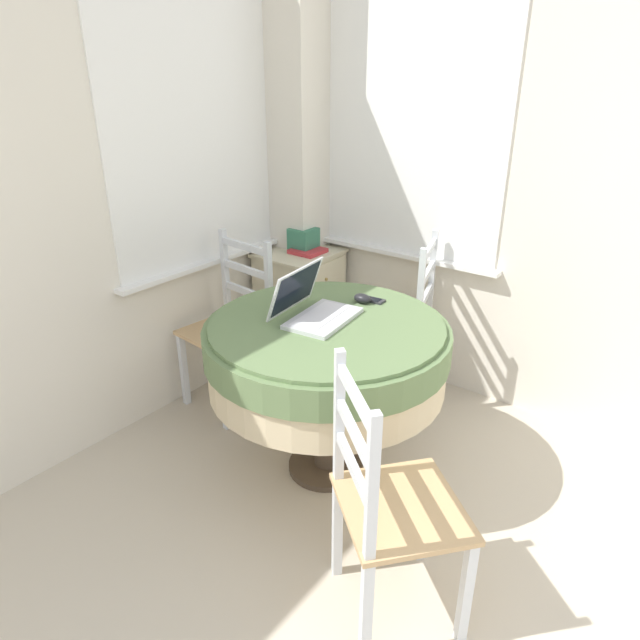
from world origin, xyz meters
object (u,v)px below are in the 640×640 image
(corner_cabinet, at_px, (300,306))
(dining_chair_camera_near, at_px, (389,506))
(cell_phone, at_px, (373,300))
(book_on_cabinet, at_px, (308,251))
(computer_mouse, at_px, (362,298))
(dining_chair_near_back_window, at_px, (231,328))
(storage_box, at_px, (303,239))
(round_dining_table, at_px, (327,352))
(laptop, at_px, (313,308))
(dining_chair_near_right_window, at_px, (401,323))

(corner_cabinet, bearing_deg, dining_chair_camera_near, -132.44)
(cell_phone, bearing_deg, book_on_cabinet, 57.25)
(book_on_cabinet, bearing_deg, computer_mouse, -126.17)
(dining_chair_near_back_window, xyz_separation_m, storage_box, (0.69, 0.04, 0.34))
(dining_chair_near_back_window, height_order, dining_chair_camera_near, same)
(corner_cabinet, height_order, book_on_cabinet, book_on_cabinet)
(round_dining_table, relative_size, book_on_cabinet, 5.81)
(laptop, height_order, storage_box, laptop)
(storage_box, relative_size, book_on_cabinet, 0.80)
(round_dining_table, relative_size, laptop, 2.83)
(dining_chair_near_back_window, distance_m, corner_cabinet, 0.66)
(dining_chair_near_right_window, relative_size, storage_box, 6.51)
(dining_chair_near_back_window, distance_m, book_on_cabinet, 0.72)
(computer_mouse, relative_size, book_on_cabinet, 0.47)
(cell_phone, height_order, dining_chair_near_right_window, dining_chair_near_right_window)
(round_dining_table, bearing_deg, cell_phone, -4.78)
(dining_chair_near_back_window, height_order, dining_chair_near_right_window, same)
(storage_box, bearing_deg, dining_chair_near_back_window, -177.01)
(dining_chair_near_back_window, distance_m, dining_chair_near_right_window, 0.95)
(dining_chair_near_back_window, relative_size, corner_cabinet, 1.31)
(cell_phone, relative_size, dining_chair_near_back_window, 0.12)
(round_dining_table, distance_m, dining_chair_near_right_window, 0.83)
(round_dining_table, height_order, dining_chair_near_back_window, dining_chair_near_back_window)
(corner_cabinet, bearing_deg, dining_chair_near_right_window, -91.85)
(laptop, relative_size, dining_chair_near_right_window, 0.39)
(computer_mouse, distance_m, dining_chair_near_back_window, 0.86)
(laptop, xyz_separation_m, dining_chair_near_back_window, (0.17, 0.71, -0.36))
(computer_mouse, distance_m, book_on_cabinet, 0.95)
(corner_cabinet, bearing_deg, round_dining_table, -135.16)
(dining_chair_near_right_window, bearing_deg, laptop, 179.89)
(computer_mouse, distance_m, corner_cabinet, 1.08)
(dining_chair_camera_near, bearing_deg, cell_phone, 35.92)
(round_dining_table, bearing_deg, book_on_cabinet, 42.46)
(dining_chair_camera_near, xyz_separation_m, book_on_cabinet, (1.33, 1.39, 0.28))
(round_dining_table, relative_size, dining_chair_camera_near, 1.12)
(cell_phone, xyz_separation_m, storage_box, (0.53, 0.85, 0.02))
(round_dining_table, relative_size, cell_phone, 9.70)
(cell_phone, bearing_deg, dining_chair_camera_near, -144.08)
(book_on_cabinet, bearing_deg, cell_phone, -122.75)
(dining_chair_near_right_window, height_order, corner_cabinet, dining_chair_near_right_window)
(computer_mouse, relative_size, corner_cabinet, 0.12)
(round_dining_table, xyz_separation_m, storage_box, (0.86, 0.82, 0.17))
(cell_phone, height_order, book_on_cabinet, cell_phone)
(dining_chair_near_back_window, bearing_deg, cell_phone, -79.47)
(laptop, bearing_deg, book_on_cabinet, 39.70)
(laptop, xyz_separation_m, cell_phone, (0.32, -0.10, -0.04))
(storage_box, bearing_deg, computer_mouse, -125.50)
(round_dining_table, xyz_separation_m, computer_mouse, (0.28, -0.00, 0.16))
(dining_chair_near_back_window, bearing_deg, book_on_cabinet, -1.32)
(book_on_cabinet, bearing_deg, round_dining_table, -137.54)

